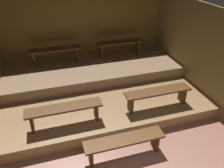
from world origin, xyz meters
TOP-DOWN VIEW (x-y plane):
  - ground at (0.00, 2.70)m, footprint 5.85×6.20m
  - wall_back at (0.00, 5.43)m, footprint 5.85×0.06m
  - wall_right at (2.55, 2.70)m, footprint 0.06×6.20m
  - platform_lower at (0.00, 3.63)m, footprint 5.05×3.54m
  - platform_middle at (0.00, 4.45)m, footprint 5.05×1.89m
  - bench_floor_center at (-0.09, 1.43)m, footprint 1.58×0.33m
  - bench_lower_left at (-1.08, 2.39)m, footprint 1.59×0.33m
  - bench_lower_right at (1.08, 2.39)m, footprint 1.59×0.33m
  - bench_middle_left at (-1.00, 4.95)m, footprint 1.48×0.33m
  - bench_middle_right at (1.00, 4.95)m, footprint 1.48×0.33m

SIDE VIEW (x-z plane):
  - ground at x=0.00m, z-range -0.08..0.00m
  - platform_lower at x=0.00m, z-range 0.00..0.29m
  - bench_floor_center at x=-0.09m, z-range 0.13..0.57m
  - platform_middle at x=0.00m, z-range 0.29..0.58m
  - bench_lower_left at x=-1.08m, z-range 0.42..0.87m
  - bench_lower_right at x=1.08m, z-range 0.42..0.87m
  - bench_middle_left at x=-1.00m, z-range 0.71..1.15m
  - bench_middle_right at x=1.00m, z-range 0.71..1.15m
  - wall_back at x=0.00m, z-range 0.00..2.45m
  - wall_right at x=2.55m, z-range 0.00..2.45m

